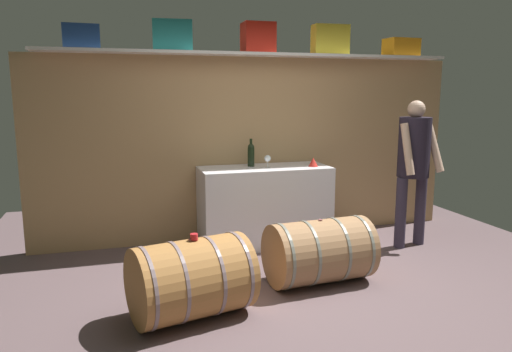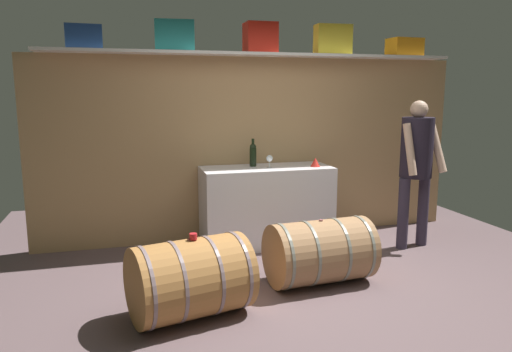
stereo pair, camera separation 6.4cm
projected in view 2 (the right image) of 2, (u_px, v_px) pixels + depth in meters
ground_plane at (297, 281)px, 4.52m from camera, size 6.32×7.22×0.02m
back_wall_panel at (254, 149)px, 5.77m from camera, size 5.12×0.10×2.14m
high_shelf_board at (258, 55)px, 5.44m from camera, size 4.71×0.40×0.03m
toolcase_navy at (84, 37)px, 4.93m from camera, size 0.37×0.21×0.25m
toolcase_teal at (174, 36)px, 5.16m from camera, size 0.43×0.22×0.33m
toolcase_red at (260, 38)px, 5.41m from camera, size 0.35×0.29×0.33m
toolcase_yellow at (333, 40)px, 5.65m from camera, size 0.43×0.22×0.34m
toolcase_orange at (404, 47)px, 5.91m from camera, size 0.40×0.28×0.22m
work_cabinet at (266, 206)px, 5.54m from camera, size 1.48×0.61×0.90m
wine_bottle_dark at (253, 154)px, 5.50m from camera, size 0.08×0.08×0.32m
wine_glass at (269, 159)px, 5.41m from camera, size 0.07×0.07×0.14m
red_funnel at (315, 162)px, 5.49m from camera, size 0.11×0.11×0.10m
wine_barrel_near at (191, 278)px, 3.74m from camera, size 1.01×0.81×0.63m
wine_barrel_far at (320, 251)px, 4.42m from camera, size 0.98×0.66×0.60m
tasting_cup at (193, 236)px, 3.69m from camera, size 0.06×0.06×0.05m
winemaker_pouring at (417, 159)px, 5.34m from camera, size 0.52×0.43×1.65m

